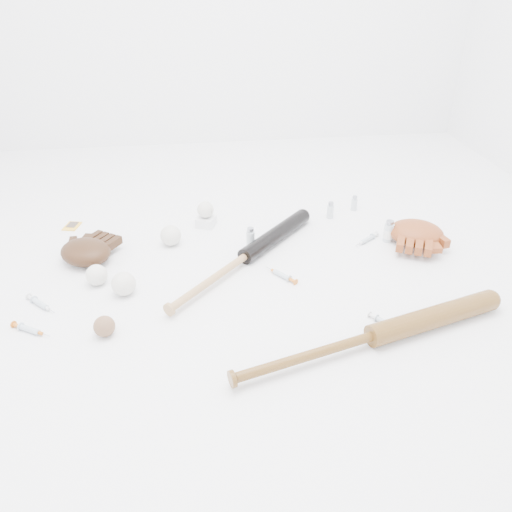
{
  "coord_description": "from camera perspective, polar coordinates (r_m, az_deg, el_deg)",
  "views": [
    {
      "loc": [
        -0.17,
        -1.53,
        1.0
      ],
      "look_at": [
        0.04,
        0.01,
        0.06
      ],
      "focal_mm": 35.0,
      "sensor_mm": 36.0,
      "label": 1
    }
  ],
  "objects": [
    {
      "name": "glove_tan",
      "position": [
        2.1,
        17.84,
        2.55
      ],
      "size": [
        0.34,
        0.34,
        0.09
      ],
      "primitive_type": null,
      "rotation": [
        0.0,
        0.0,
        2.68
      ],
      "color": "brown",
      "rests_on": "ground"
    },
    {
      "name": "pedestal",
      "position": [
        2.15,
        -5.72,
        3.96
      ],
      "size": [
        0.1,
        0.1,
        0.04
      ],
      "primitive_type": "cube",
      "rotation": [
        0.0,
        0.0,
        -0.4
      ],
      "color": "white",
      "rests_on": "ground"
    },
    {
      "name": "baseball_on_pedestal",
      "position": [
        2.13,
        -5.8,
        5.3
      ],
      "size": [
        0.07,
        0.07,
        0.07
      ],
      "primitive_type": "sphere",
      "color": "silver",
      "rests_on": "pedestal"
    },
    {
      "name": "baseball_left",
      "position": [
        1.83,
        -17.76,
        -2.08
      ],
      "size": [
        0.07,
        0.07,
        0.07
      ],
      "primitive_type": "sphere",
      "color": "silver",
      "rests_on": "ground"
    },
    {
      "name": "vial_0",
      "position": [
        2.22,
        8.5,
        5.21
      ],
      "size": [
        0.03,
        0.03,
        0.08
      ],
      "primitive_type": "cylinder",
      "color": "silver",
      "rests_on": "ground"
    },
    {
      "name": "vial_3",
      "position": [
        2.08,
        14.93,
        2.78
      ],
      "size": [
        0.04,
        0.04,
        0.09
      ],
      "primitive_type": "cylinder",
      "color": "silver",
      "rests_on": "ground"
    },
    {
      "name": "syringe_0",
      "position": [
        1.8,
        -23.44,
        -5.02
      ],
      "size": [
        0.14,
        0.13,
        0.02
      ],
      "primitive_type": null,
      "rotation": [
        0.0,
        0.0,
        -0.78
      ],
      "color": "#ADBCC6",
      "rests_on": "ground"
    },
    {
      "name": "baseball_mid",
      "position": [
        1.75,
        -14.89,
        -3.08
      ],
      "size": [
        0.08,
        0.08,
        0.08
      ],
      "primitive_type": "sphere",
      "color": "silver",
      "rests_on": "ground"
    },
    {
      "name": "baseball_upper",
      "position": [
        2.01,
        -9.72,
        2.33
      ],
      "size": [
        0.08,
        0.08,
        0.08
      ],
      "primitive_type": "sphere",
      "color": "silver",
      "rests_on": "ground"
    },
    {
      "name": "vial_2",
      "position": [
        1.97,
        -0.63,
        2.13
      ],
      "size": [
        0.03,
        0.03,
        0.08
      ],
      "primitive_type": "cylinder",
      "color": "silver",
      "rests_on": "ground"
    },
    {
      "name": "syringe_4",
      "position": [
        2.07,
        12.6,
        1.86
      ],
      "size": [
        0.14,
        0.11,
        0.02
      ],
      "primitive_type": null,
      "rotation": [
        0.0,
        0.0,
        3.77
      ],
      "color": "#ADBCC6",
      "rests_on": "ground"
    },
    {
      "name": "glove_dark",
      "position": [
        1.98,
        -18.9,
        0.48
      ],
      "size": [
        0.33,
        0.33,
        0.09
      ],
      "primitive_type": null,
      "rotation": [
        0.0,
        0.0,
        -0.6
      ],
      "color": "#331C0E",
      "rests_on": "ground"
    },
    {
      "name": "syringe_3",
      "position": [
        1.63,
        14.6,
        -7.4
      ],
      "size": [
        0.11,
        0.13,
        0.02
      ],
      "primitive_type": null,
      "rotation": [
        0.0,
        0.0,
        -0.92
      ],
      "color": "#ADBCC6",
      "rests_on": "ground"
    },
    {
      "name": "syringe_2",
      "position": [
        1.96,
        0.83,
        0.78
      ],
      "size": [
        0.12,
        0.11,
        0.02
      ],
      "primitive_type": null,
      "rotation": [
        0.0,
        0.0,
        0.73
      ],
      "color": "#ADBCC6",
      "rests_on": "ground"
    },
    {
      "name": "bat_dark",
      "position": [
        1.87,
        -1.19,
        -0.0
      ],
      "size": [
        0.64,
        0.68,
        0.06
      ],
      "primitive_type": null,
      "rotation": [
        0.0,
        0.0,
        0.81
      ],
      "color": "black",
      "rests_on": "ground"
    },
    {
      "name": "syringe_1",
      "position": [
        1.8,
        2.96,
        -2.18
      ],
      "size": [
        0.12,
        0.14,
        0.02
      ],
      "primitive_type": null,
      "rotation": [
        0.0,
        0.0,
        2.24
      ],
      "color": "#ADBCC6",
      "rests_on": "ground"
    },
    {
      "name": "baseball_aged",
      "position": [
        1.59,
        -16.95,
        -7.69
      ],
      "size": [
        0.07,
        0.07,
        0.07
      ],
      "primitive_type": "sphere",
      "color": "brown",
      "rests_on": "ground"
    },
    {
      "name": "syringe_5",
      "position": [
        1.7,
        -24.43,
        -7.67
      ],
      "size": [
        0.15,
        0.11,
        0.02
      ],
      "primitive_type": null,
      "rotation": [
        0.0,
        0.0,
        -0.53
      ],
      "color": "#ADBCC6",
      "rests_on": "ground"
    },
    {
      "name": "vial_1",
      "position": [
        2.32,
        11.17,
        5.95
      ],
      "size": [
        0.03,
        0.03,
        0.07
      ],
      "primitive_type": "cylinder",
      "color": "silver",
      "rests_on": "ground"
    },
    {
      "name": "bat_wood",
      "position": [
        1.53,
        13.26,
        -8.86
      ],
      "size": [
        0.94,
        0.32,
        0.07
      ],
      "primitive_type": null,
      "rotation": [
        0.0,
        0.0,
        0.27
      ],
      "color": "brown",
      "rests_on": "ground"
    },
    {
      "name": "trading_card",
      "position": [
        2.28,
        -20.29,
        3.22
      ],
      "size": [
        0.08,
        0.09,
        0.0
      ],
      "primitive_type": "cube",
      "rotation": [
        0.0,
        0.0,
        -0.25
      ],
      "color": "gold",
      "rests_on": "ground"
    }
  ]
}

